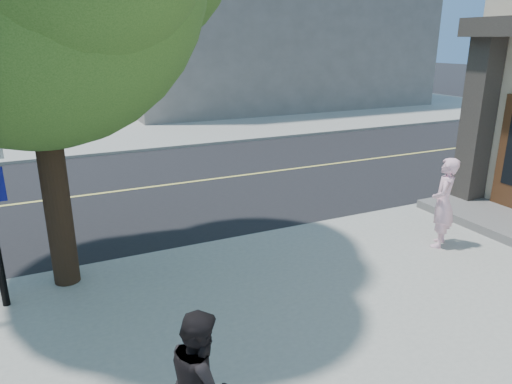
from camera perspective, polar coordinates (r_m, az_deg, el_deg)
ground at (r=9.07m, az=-25.24°, el=-9.67°), size 140.00×140.00×0.00m
road_ew at (r=13.26m, az=-25.61°, el=-1.14°), size 140.00×9.00×0.01m
sidewalk_ne at (r=32.67m, az=-1.36°, el=11.12°), size 29.00×25.00×0.12m
man_on_phone at (r=9.61m, az=21.83°, el=-1.22°), size 0.76×0.72×1.76m
pedestrian at (r=4.80m, az=-6.62°, el=-21.95°), size 0.72×0.84×1.51m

